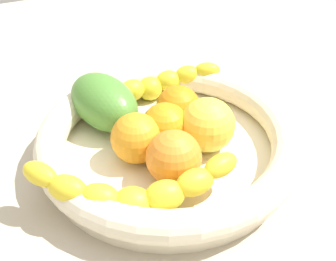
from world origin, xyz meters
TOP-DOWN VIEW (x-y plane):
  - kitchen_counter at (0.00, 0.00)cm, footprint 120.00×120.00cm
  - fruit_bowl at (0.00, 0.00)cm, footprint 32.30×32.30cm
  - banana_draped_left at (-7.41, -7.92)cm, footprint 22.86×11.19cm
  - banana_draped_right at (2.20, 10.98)cm, footprint 20.40×6.39cm
  - orange_front at (3.17, 4.14)cm, footprint 5.80×5.80cm
  - orange_mid_left at (0.45, 0.89)cm, footprint 5.97×5.97cm
  - orange_mid_right at (-4.07, -0.05)cm, footprint 6.14×6.14cm
  - orange_rear at (-1.45, -5.11)cm, footprint 6.39×6.39cm
  - apple_yellow at (4.67, -1.27)cm, footprint 6.77×6.77cm
  - mango_green at (-5.47, 8.47)cm, footprint 10.18×13.07cm

SIDE VIEW (x-z plane):
  - kitchen_counter at x=0.00cm, z-range 0.00..3.00cm
  - fruit_bowl at x=0.00cm, z-range 3.09..8.34cm
  - banana_draped_right at x=2.20cm, z-range 4.85..9.58cm
  - banana_draped_left at x=-7.41cm, z-range 4.88..10.06cm
  - orange_front at x=3.17cm, z-range 4.61..10.41cm
  - orange_mid_left at x=0.45cm, z-range 4.61..10.58cm
  - orange_mid_right at x=-4.07cm, z-range 4.61..10.75cm
  - orange_rear at x=-1.45cm, z-range 4.61..11.00cm
  - mango_green at x=-5.47cm, z-range 4.61..11.31cm
  - apple_yellow at x=4.67cm, z-range 4.61..11.38cm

